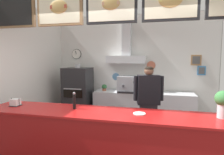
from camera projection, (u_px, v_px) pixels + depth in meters
back_wall_assembly at (132, 65)px, 5.19m from camera, size 4.47×2.74×3.00m
service_counter at (108, 147)px, 2.76m from camera, size 3.78×0.69×1.04m
back_prep_counter at (143, 110)px, 5.03m from camera, size 2.58×0.58×0.92m
pizza_oven at (78, 96)px, 5.19m from camera, size 0.69×0.69×1.65m
shop_worker at (148, 104)px, 3.82m from camera, size 0.59×0.31×1.65m
espresso_machine at (128, 84)px, 5.02m from camera, size 0.56×0.47×0.41m
potted_sage at (104, 87)px, 5.19m from camera, size 0.14×0.14×0.18m
potted_basil at (150, 87)px, 4.91m from camera, size 0.20×0.20×0.23m
napkin_holder at (15, 103)px, 3.08m from camera, size 0.15×0.15×0.13m
basil_vase at (223, 103)px, 2.43m from camera, size 0.20×0.20×0.36m
pepper_grinder at (74, 101)px, 2.88m from camera, size 0.05×0.05×0.26m
condiment_plate at (139, 114)px, 2.62m from camera, size 0.17×0.17×0.01m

